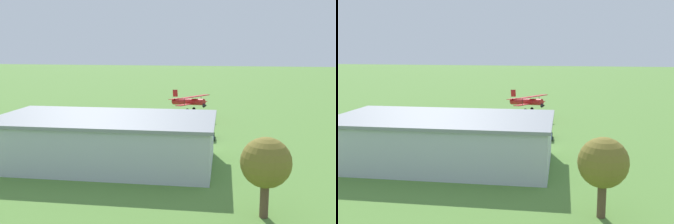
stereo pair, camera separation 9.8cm
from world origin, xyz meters
The scene contains 11 objects.
ground_plane centered at (0.00, 0.00, 0.00)m, with size 400.00×400.00×0.00m, color #568438.
hangar centered at (-1.17, 32.65, 2.76)m, with size 25.52×14.05×5.51m.
biplane centered at (-7.41, 5.31, 3.60)m, with size 7.61×7.39×3.70m.
car_blue centered at (-11.88, 18.33, 0.81)m, with size 2.11×4.05×1.56m.
car_grey centered at (10.27, 20.00, 0.89)m, with size 2.10×4.07×1.75m.
car_green centered at (17.65, 19.87, 0.87)m, with size 1.90×4.39×1.69m.
person_walking_on_apron centered at (-7.85, 18.83, 0.76)m, with size 0.51×0.51×1.53m.
person_at_fence_line centered at (-9.48, 20.34, 0.85)m, with size 0.52×0.52×1.71m.
person_watching_takeoff centered at (-11.18, 13.74, 0.85)m, with size 0.54×0.54×1.70m.
person_crossing_taxiway centered at (-7.01, 14.71, 0.88)m, with size 0.54×0.54×1.75m.
tree_near_perimeter_road centered at (-18.34, 44.15, 4.43)m, with size 3.99×3.99×6.49m.
Camera 2 is at (-16.17, 73.96, 13.38)m, focal length 41.36 mm.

